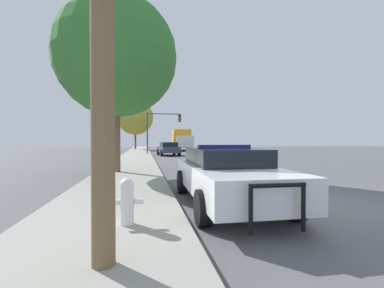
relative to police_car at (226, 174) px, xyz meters
name	(u,v)px	position (x,y,z in m)	size (l,w,h in m)	color
ground_plane	(324,204)	(2.36, -0.53, -0.76)	(110.00, 110.00, 0.00)	#565659
sidewalk_left	(110,213)	(-2.74, -0.53, -0.69)	(3.00, 110.00, 0.13)	#99968C
police_car	(226,174)	(0.00, 0.00, 0.00)	(2.17, 5.03, 1.48)	white
fire_hydrant	(127,200)	(-2.33, -1.57, -0.20)	(0.57, 0.25, 0.81)	white
traffic_light	(162,124)	(0.01, 23.70, 2.72)	(3.98, 0.35, 4.68)	#424247
car_background_midblock	(168,148)	(0.49, 20.66, -0.02)	(2.27, 4.33, 1.39)	#333856
box_truck	(182,139)	(3.85, 33.80, 0.97)	(2.66, 7.97, 3.25)	silver
tree_sidewalk_far	(135,117)	(-3.40, 37.28, 4.66)	(5.87, 5.87, 8.23)	brown
tree_sidewalk_near	(117,57)	(-3.25, 6.22, 4.70)	(5.56, 5.56, 8.11)	brown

